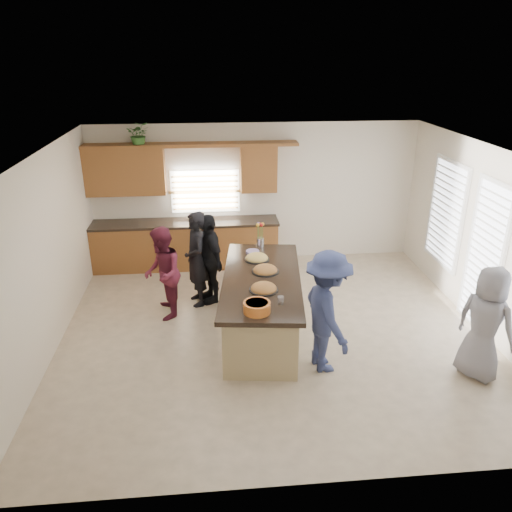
{
  "coord_description": "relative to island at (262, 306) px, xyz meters",
  "views": [
    {
      "loc": [
        -0.91,
        -6.73,
        4.11
      ],
      "look_at": [
        -0.24,
        0.33,
        1.15
      ],
      "focal_mm": 35.0,
      "sensor_mm": 36.0,
      "label": 1
    }
  ],
  "objects": [
    {
      "name": "floor",
      "position": [
        0.18,
        0.01,
        -0.45
      ],
      "size": [
        6.5,
        6.5,
        0.0
      ],
      "primitive_type": "plane",
      "color": "beige",
      "rests_on": "ground"
    },
    {
      "name": "room_shell",
      "position": [
        0.18,
        0.01,
        1.45
      ],
      "size": [
        6.52,
        6.02,
        2.81
      ],
      "color": "silver",
      "rests_on": "ground"
    },
    {
      "name": "back_cabinetry",
      "position": [
        -1.29,
        2.75,
        0.46
      ],
      "size": [
        4.08,
        0.66,
        2.46
      ],
      "color": "brown",
      "rests_on": "ground"
    },
    {
      "name": "right_wall_glazing",
      "position": [
        3.4,
        -0.12,
        0.89
      ],
      "size": [
        0.06,
        4.0,
        2.25
      ],
      "color": "white",
      "rests_on": "ground"
    },
    {
      "name": "island",
      "position": [
        0.0,
        0.0,
        0.0
      ],
      "size": [
        1.46,
        2.82,
        0.95
      ],
      "rotation": [
        0.0,
        0.0,
        -0.12
      ],
      "color": "tan",
      "rests_on": "ground"
    },
    {
      "name": "platter_front",
      "position": [
        -0.02,
        -0.45,
        0.52
      ],
      "size": [
        0.41,
        0.41,
        0.17
      ],
      "color": "black",
      "rests_on": "island"
    },
    {
      "name": "platter_mid",
      "position": [
        0.07,
        0.17,
        0.52
      ],
      "size": [
        0.41,
        0.41,
        0.17
      ],
      "color": "black",
      "rests_on": "island"
    },
    {
      "name": "platter_back",
      "position": [
        -0.01,
        0.66,
        0.52
      ],
      "size": [
        0.4,
        0.4,
        0.16
      ],
      "color": "black",
      "rests_on": "island"
    },
    {
      "name": "salad_bowl",
      "position": [
        -0.18,
        -1.06,
        0.58
      ],
      "size": [
        0.36,
        0.36,
        0.14
      ],
      "color": "orange",
      "rests_on": "island"
    },
    {
      "name": "clear_cup",
      "position": [
        0.16,
        -0.87,
        0.55
      ],
      "size": [
        0.08,
        0.08,
        0.11
      ],
      "primitive_type": "cylinder",
      "color": "white",
      "rests_on": "island"
    },
    {
      "name": "plate_stack",
      "position": [
        -0.05,
        0.95,
        0.52
      ],
      "size": [
        0.22,
        0.22,
        0.04
      ],
      "primitive_type": "cylinder",
      "color": "#9A80BA",
      "rests_on": "island"
    },
    {
      "name": "flower_vase",
      "position": [
        0.1,
        1.22,
        0.72
      ],
      "size": [
        0.14,
        0.14,
        0.44
      ],
      "color": "silver",
      "rests_on": "island"
    },
    {
      "name": "potted_plant",
      "position": [
        -2.0,
        2.83,
        2.18
      ],
      "size": [
        0.44,
        0.38,
        0.47
      ],
      "primitive_type": "imported",
      "rotation": [
        0.0,
        0.0,
        0.05
      ],
      "color": "#3B732E",
      "rests_on": "back_cabinetry"
    },
    {
      "name": "woman_left_back",
      "position": [
        -1.0,
        1.08,
        0.37
      ],
      "size": [
        0.53,
        0.68,
        1.65
      ],
      "primitive_type": "imported",
      "rotation": [
        0.0,
        0.0,
        -1.33
      ],
      "color": "black",
      "rests_on": "ground"
    },
    {
      "name": "woman_left_mid",
      "position": [
        -1.53,
        0.68,
        0.31
      ],
      "size": [
        0.65,
        0.8,
        1.53
      ],
      "primitive_type": "imported",
      "rotation": [
        0.0,
        0.0,
        -1.47
      ],
      "color": "maroon",
      "rests_on": "ground"
    },
    {
      "name": "woman_left_front",
      "position": [
        -0.78,
        1.17,
        0.34
      ],
      "size": [
        0.7,
        1.0,
        1.58
      ],
      "primitive_type": "imported",
      "rotation": [
        0.0,
        0.0,
        -1.2
      ],
      "color": "black",
      "rests_on": "ground"
    },
    {
      "name": "woman_right_back",
      "position": [
        0.77,
        -0.99,
        0.41
      ],
      "size": [
        0.82,
        1.21,
        1.72
      ],
      "primitive_type": "imported",
      "rotation": [
        0.0,
        0.0,
        1.74
      ],
      "color": "navy",
      "rests_on": "ground"
    },
    {
      "name": "woman_right_front",
      "position": [
        2.79,
        -1.37,
        0.34
      ],
      "size": [
        0.85,
        0.93,
        1.59
      ],
      "primitive_type": "imported",
      "rotation": [
        0.0,
        0.0,
        2.14
      ],
      "color": "gray",
      "rests_on": "ground"
    }
  ]
}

